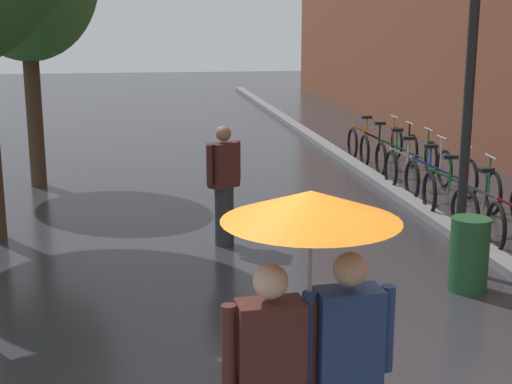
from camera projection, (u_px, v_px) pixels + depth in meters
name	position (u px, v px, depth m)	size (l,w,h in m)	color
kerb_strip	(356.00, 166.00, 15.21)	(0.30, 36.00, 0.12)	slate
parked_bicycle_2	(496.00, 207.00, 10.62)	(1.17, 0.85, 0.96)	black
parked_bicycle_3	(461.00, 191.00, 11.57)	(1.16, 0.82, 0.96)	black
parked_bicycle_4	(441.00, 178.00, 12.57)	(1.11, 0.74, 0.96)	black
parked_bicycle_5	(418.00, 168.00, 13.43)	(1.10, 0.73, 0.96)	black
parked_bicycle_6	(406.00, 158.00, 14.43)	(1.11, 0.75, 0.96)	black
parked_bicycle_7	(388.00, 150.00, 15.32)	(1.12, 0.76, 0.96)	black
parked_bicycle_8	(375.00, 142.00, 16.29)	(1.09, 0.71, 0.96)	black
couple_under_umbrella	(310.00, 307.00, 4.37)	(1.08, 1.06, 2.05)	#2D2D33
street_lamp_post	(470.00, 83.00, 8.54)	(0.24, 0.24, 3.89)	black
litter_bin	(469.00, 254.00, 8.30)	(0.44, 0.44, 0.85)	#1E4C28
pedestrian_walking_midground	(224.00, 185.00, 9.91)	(0.50, 0.41, 1.65)	#2D2D33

